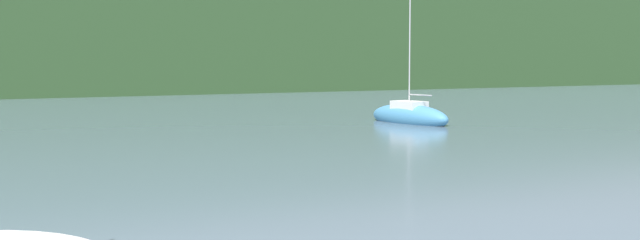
# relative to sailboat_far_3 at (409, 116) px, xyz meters

# --- Properties ---
(wooded_hillside) EXTENTS (352.00, 46.71, 34.23)m
(wooded_hillside) POSITION_rel_sailboat_far_3_xyz_m (1.56, 69.55, 5.98)
(wooded_hillside) COLOR #2D4C28
(wooded_hillside) RESTS_ON ground_plane
(sailboat_far_3) EXTENTS (2.33, 6.85, 9.22)m
(sailboat_far_3) POSITION_rel_sailboat_far_3_xyz_m (0.00, 0.00, 0.00)
(sailboat_far_3) COLOR teal
(sailboat_far_3) RESTS_ON ground_plane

